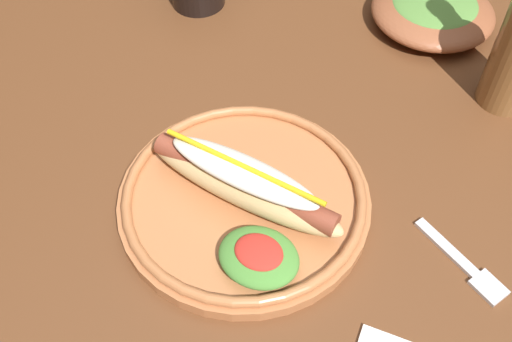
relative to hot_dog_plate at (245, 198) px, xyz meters
The scene contains 5 objects.
ground_plane 0.79m from the hot_dog_plate, 79.62° to the left, with size 8.00×8.00×0.00m, color brown.
dining_table 0.23m from the hot_dog_plate, 79.62° to the left, with size 1.46×0.95×0.74m.
hot_dog_plate is the anchor object (origin of this frame).
fork 0.25m from the hot_dog_plate, ahead, with size 0.12×0.07×0.00m.
side_bowl 0.43m from the hot_dog_plate, 77.78° to the left, with size 0.18×0.18×0.05m.
Camera 1 is at (0.15, -0.55, 1.31)m, focal length 42.51 mm.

